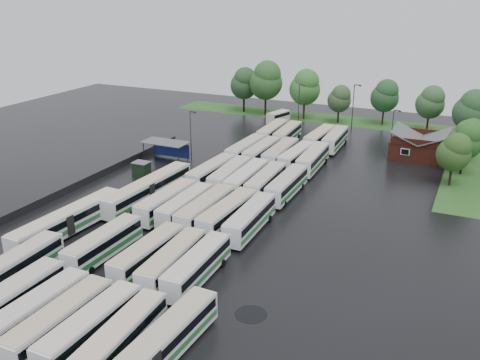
% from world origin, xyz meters
% --- Properties ---
extents(ground, '(160.00, 160.00, 0.00)m').
position_xyz_m(ground, '(0.00, 0.00, 0.00)').
color(ground, black).
rests_on(ground, ground).
extents(brick_building, '(10.07, 8.60, 5.39)m').
position_xyz_m(brick_building, '(24.00, 42.77, 1.87)').
color(brick_building, maroon).
rests_on(brick_building, ground).
extents(wash_shed, '(8.20, 4.20, 3.58)m').
position_xyz_m(wash_shed, '(-17.20, 22.02, 2.99)').
color(wash_shed, '#2D2D30').
rests_on(wash_shed, ground).
extents(utility_hut, '(2.70, 2.20, 2.62)m').
position_xyz_m(utility_hut, '(-16.20, 12.60, 1.32)').
color(utility_hut, black).
rests_on(utility_hut, ground).
extents(grass_strip_north, '(80.00, 10.00, 0.01)m').
position_xyz_m(grass_strip_north, '(2.00, 64.80, 0.01)').
color(grass_strip_north, '#27551D').
rests_on(grass_strip_north, ground).
extents(grass_strip_east, '(10.00, 50.00, 0.01)m').
position_xyz_m(grass_strip_east, '(34.00, 42.80, 0.01)').
color(grass_strip_east, '#27551D').
rests_on(grass_strip_east, ground).
extents(west_fence, '(0.10, 50.00, 1.20)m').
position_xyz_m(west_fence, '(-22.20, 8.00, 0.60)').
color(west_fence, '#2D2D30').
rests_on(west_fence, ground).
extents(bus_r0c0, '(2.72, 12.37, 3.44)m').
position_xyz_m(bus_r0c0, '(-4.56, -25.72, 1.89)').
color(bus_r0c0, white).
rests_on(bus_r0c0, ground).
extents(bus_r0c1, '(2.80, 11.81, 3.27)m').
position_xyz_m(bus_r0c1, '(-1.16, -25.80, 1.80)').
color(bus_r0c1, white).
rests_on(bus_r0c1, ground).
extents(bus_r0c2, '(2.70, 12.02, 3.34)m').
position_xyz_m(bus_r0c2, '(1.99, -26.27, 1.84)').
color(bus_r0c2, white).
rests_on(bus_r0c2, ground).
extents(bus_r0c3, '(2.71, 11.81, 3.28)m').
position_xyz_m(bus_r0c3, '(5.04, -25.76, 1.80)').
color(bus_r0c3, white).
rests_on(bus_r0c3, ground).
extents(bus_r0c4, '(3.03, 11.78, 3.25)m').
position_xyz_m(bus_r0c4, '(8.36, -25.86, 1.79)').
color(bus_r0c4, white).
rests_on(bus_r0c4, ground).
extents(bus_r1c0, '(2.68, 11.75, 3.26)m').
position_xyz_m(bus_r1c0, '(-4.21, -12.27, 1.79)').
color(bus_r1c0, white).
rests_on(bus_r1c0, ground).
extents(bus_r1c2, '(2.71, 11.73, 3.25)m').
position_xyz_m(bus_r1c2, '(1.89, -12.20, 1.79)').
color(bus_r1c2, white).
rests_on(bus_r1c2, ground).
extents(bus_r1c3, '(3.07, 11.91, 3.28)m').
position_xyz_m(bus_r1c3, '(5.26, -12.45, 1.81)').
color(bus_r1c3, white).
rests_on(bus_r1c3, ground).
extents(bus_r1c4, '(2.79, 11.79, 3.27)m').
position_xyz_m(bus_r1c4, '(8.22, -12.23, 1.80)').
color(bus_r1c4, white).
rests_on(bus_r1c4, ground).
extents(bus_r2c0, '(2.87, 12.14, 3.36)m').
position_xyz_m(bus_r2c0, '(-4.26, 1.44, 1.85)').
color(bus_r2c0, white).
rests_on(bus_r2c0, ground).
extents(bus_r2c1, '(2.50, 11.69, 3.25)m').
position_xyz_m(bus_r2c1, '(-1.25, 1.42, 1.79)').
color(bus_r2c1, white).
rests_on(bus_r2c1, ground).
extents(bus_r2c2, '(2.80, 12.37, 3.43)m').
position_xyz_m(bus_r2c2, '(1.93, 1.31, 1.89)').
color(bus_r2c2, white).
rests_on(bus_r2c2, ground).
extents(bus_r2c3, '(3.12, 12.45, 3.44)m').
position_xyz_m(bus_r2c3, '(5.17, 1.35, 1.89)').
color(bus_r2c3, white).
rests_on(bus_r2c3, ground).
extents(bus_r2c4, '(2.93, 12.20, 3.38)m').
position_xyz_m(bus_r2c4, '(8.48, 1.10, 1.86)').
color(bus_r2c4, white).
rests_on(bus_r2c4, ground).
extents(bus_r3c0, '(2.97, 12.22, 3.38)m').
position_xyz_m(bus_r3c0, '(-4.35, 15.03, 1.86)').
color(bus_r3c0, white).
rests_on(bus_r3c0, ground).
extents(bus_r3c1, '(3.11, 12.20, 3.37)m').
position_xyz_m(bus_r3c1, '(-1.05, 14.88, 1.85)').
color(bus_r3c1, white).
rests_on(bus_r3c1, ground).
extents(bus_r3c2, '(2.86, 12.32, 3.41)m').
position_xyz_m(bus_r3c2, '(2.02, 14.50, 1.88)').
color(bus_r3c2, white).
rests_on(bus_r3c2, ground).
extents(bus_r3c3, '(2.88, 11.95, 3.31)m').
position_xyz_m(bus_r3c3, '(5.07, 14.71, 1.82)').
color(bus_r3c3, white).
rests_on(bus_r3c3, ground).
extents(bus_r3c4, '(2.60, 12.06, 3.36)m').
position_xyz_m(bus_r3c4, '(8.51, 14.61, 1.85)').
color(bus_r3c4, white).
rests_on(bus_r3c4, ground).
extents(bus_r4c0, '(2.93, 12.39, 3.43)m').
position_xyz_m(bus_r4c0, '(-4.33, 28.38, 1.89)').
color(bus_r4c0, white).
rests_on(bus_r4c0, ground).
extents(bus_r4c1, '(2.74, 11.89, 3.30)m').
position_xyz_m(bus_r4c1, '(-1.32, 28.50, 1.81)').
color(bus_r4c1, white).
rests_on(bus_r4c1, ground).
extents(bus_r4c2, '(2.76, 12.29, 3.41)m').
position_xyz_m(bus_r4c2, '(2.14, 28.67, 1.88)').
color(bus_r4c2, white).
rests_on(bus_r4c2, ground).
extents(bus_r4c3, '(3.06, 11.77, 3.25)m').
position_xyz_m(bus_r4c3, '(5.18, 28.63, 1.79)').
color(bus_r4c3, white).
rests_on(bus_r4c3, ground).
extents(bus_r4c4, '(3.02, 12.37, 3.42)m').
position_xyz_m(bus_r4c4, '(8.26, 28.22, 1.88)').
color(bus_r4c4, white).
rests_on(bus_r4c4, ground).
extents(bus_r5c0, '(2.82, 12.02, 3.33)m').
position_xyz_m(bus_r5c0, '(-4.59, 41.90, 1.83)').
color(bus_r5c0, white).
rests_on(bus_r5c0, ground).
extents(bus_r5c1, '(3.01, 11.79, 3.25)m').
position_xyz_m(bus_r5c1, '(-1.39, 41.93, 1.79)').
color(bus_r5c1, white).
rests_on(bus_r5c1, ground).
extents(bus_r5c3, '(3.10, 11.99, 3.31)m').
position_xyz_m(bus_r5c3, '(5.33, 41.84, 1.82)').
color(bus_r5c3, white).
rests_on(bus_r5c3, ground).
extents(bus_r5c4, '(2.90, 11.90, 3.29)m').
position_xyz_m(bus_r5c4, '(8.36, 42.07, 1.81)').
color(bus_r5c4, white).
rests_on(bus_r5c4, ground).
extents(artic_bus_west_b, '(3.37, 18.59, 3.43)m').
position_xyz_m(artic_bus_west_b, '(-9.19, 4.38, 1.90)').
color(artic_bus_west_b, white).
rests_on(artic_bus_west_b, ground).
extents(artic_bus_west_c, '(3.41, 18.04, 3.33)m').
position_xyz_m(artic_bus_west_c, '(-12.24, -9.15, 1.85)').
color(artic_bus_west_c, white).
rests_on(artic_bus_west_c, ground).
extents(artic_bus_east, '(3.14, 17.70, 3.27)m').
position_xyz_m(artic_bus_east, '(11.97, -26.70, 1.81)').
color(artic_bus_east, white).
rests_on(artic_bus_east, ground).
extents(minibus, '(3.85, 6.52, 2.68)m').
position_xyz_m(minibus, '(-8.81, 56.11, 1.49)').
color(minibus, white).
rests_on(minibus, ground).
extents(tree_north_0, '(6.72, 6.72, 11.12)m').
position_xyz_m(tree_north_0, '(-20.67, 63.43, 7.15)').
color(tree_north_0, black).
rests_on(tree_north_0, ground).
extents(tree_north_1, '(7.96, 7.96, 13.19)m').
position_xyz_m(tree_north_1, '(-14.49, 62.49, 8.49)').
color(tree_north_1, black).
rests_on(tree_north_1, ground).
extents(tree_north_2, '(7.16, 7.16, 11.85)m').
position_xyz_m(tree_north_2, '(-4.62, 62.27, 7.63)').
color(tree_north_2, '#312217').
rests_on(tree_north_2, ground).
extents(tree_north_3, '(5.33, 5.33, 8.82)m').
position_xyz_m(tree_north_3, '(3.69, 62.07, 5.67)').
color(tree_north_3, black).
rests_on(tree_north_3, ground).
extents(tree_north_4, '(6.29, 6.29, 10.41)m').
position_xyz_m(tree_north_4, '(13.29, 64.63, 6.70)').
color(tree_north_4, black).
rests_on(tree_north_4, ground).
extents(tree_north_5, '(6.09, 6.09, 10.09)m').
position_xyz_m(tree_north_5, '(23.19, 62.76, 6.49)').
color(tree_north_5, black).
rests_on(tree_north_5, ground).
extents(tree_east_0, '(5.25, 5.25, 8.69)m').
position_xyz_m(tree_east_0, '(30.48, 29.90, 5.59)').
color(tree_east_0, black).
rests_on(tree_east_0, ground).
extents(tree_east_1, '(5.73, 5.73, 9.49)m').
position_xyz_m(tree_east_1, '(31.71, 36.31, 6.10)').
color(tree_east_1, black).
rests_on(tree_east_1, ground).
extents(tree_east_2, '(4.83, 4.83, 8.00)m').
position_xyz_m(tree_east_2, '(32.10, 44.28, 5.15)').
color(tree_east_2, '#372516').
rests_on(tree_east_2, ground).
extents(tree_east_3, '(6.92, 6.92, 11.46)m').
position_xyz_m(tree_east_3, '(31.63, 53.83, 7.37)').
color(tree_east_3, black).
rests_on(tree_east_3, ground).
extents(tree_east_4, '(5.91, 5.91, 9.78)m').
position_xyz_m(tree_east_4, '(31.44, 60.05, 6.29)').
color(tree_east_4, black).
rests_on(tree_east_4, ground).
extents(lamp_post_ne, '(1.40, 0.27, 9.06)m').
position_xyz_m(lamp_post_ne, '(19.26, 40.15, 5.26)').
color(lamp_post_ne, '#2D2D30').
rests_on(lamp_post_ne, ground).
extents(lamp_post_nw, '(1.39, 0.27, 9.01)m').
position_xyz_m(lamp_post_nw, '(-13.28, 24.20, 5.23)').
color(lamp_post_nw, '#2D2D30').
rests_on(lamp_post_nw, ground).
extents(lamp_post_back_w, '(1.50, 0.29, 9.74)m').
position_xyz_m(lamp_post_back_w, '(-3.07, 53.71, 5.66)').
color(lamp_post_back_w, '#2D2D30').
rests_on(lamp_post_back_w, ground).
extents(lamp_post_back_e, '(1.60, 0.31, 10.37)m').
position_xyz_m(lamp_post_back_e, '(8.52, 55.14, 6.02)').
color(lamp_post_back_e, '#2D2D30').
rests_on(lamp_post_back_e, ground).
extents(puddle_0, '(4.93, 4.93, 0.01)m').
position_xyz_m(puddle_0, '(-4.26, -17.98, 0.00)').
color(puddle_0, black).
rests_on(puddle_0, ground).
extents(puddle_1, '(3.97, 3.97, 0.01)m').
position_xyz_m(puddle_1, '(6.57, -22.69, 0.00)').
color(puddle_1, black).
rests_on(puddle_1, ground).
extents(puddle_2, '(4.79, 4.79, 0.01)m').
position_xyz_m(puddle_2, '(-10.59, -0.82, 0.00)').
color(puddle_2, black).
rests_on(puddle_2, ground).
extents(puddle_3, '(5.04, 5.04, 0.01)m').
position_xyz_m(puddle_3, '(4.70, -1.59, 0.00)').
color(puddle_3, black).
rests_on(puddle_3, ground).
extents(puddle_4, '(3.20, 3.20, 0.01)m').
position_xyz_m(puddle_4, '(15.97, -15.61, 0.00)').
color(puddle_4, black).
rests_on(puddle_4, ground).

